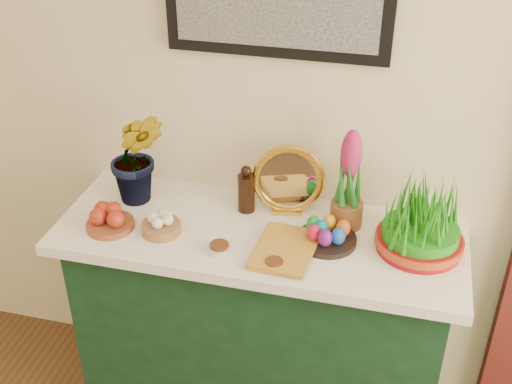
{
  "coord_description": "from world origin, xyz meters",
  "views": [
    {
      "loc": [
        0.37,
        0.24,
        2.15
      ],
      "look_at": [
        -0.06,
        1.95,
        1.07
      ],
      "focal_mm": 45.0,
      "sensor_mm": 36.0,
      "label": 1
    }
  ],
  "objects_px": {
    "mirror": "(289,180)",
    "book": "(257,243)",
    "sideboard": "(259,329)",
    "hyacinth_green": "(136,142)",
    "wheatgrass_sabzeh": "(422,223)"
  },
  "relations": [
    {
      "from": "mirror",
      "to": "book",
      "type": "distance_m",
      "value": 0.27
    },
    {
      "from": "mirror",
      "to": "wheatgrass_sabzeh",
      "type": "bearing_deg",
      "value": -15.2
    },
    {
      "from": "mirror",
      "to": "book",
      "type": "xyz_separation_m",
      "value": [
        -0.05,
        -0.25,
        -0.11
      ]
    },
    {
      "from": "sideboard",
      "to": "hyacinth_green",
      "type": "xyz_separation_m",
      "value": [
        -0.47,
        0.08,
        0.7
      ]
    },
    {
      "from": "sideboard",
      "to": "mirror",
      "type": "bearing_deg",
      "value": 63.8
    },
    {
      "from": "sideboard",
      "to": "mirror",
      "type": "xyz_separation_m",
      "value": [
        0.07,
        0.14,
        0.59
      ]
    },
    {
      "from": "book",
      "to": "wheatgrass_sabzeh",
      "type": "bearing_deg",
      "value": 17.45
    },
    {
      "from": "sideboard",
      "to": "mirror",
      "type": "height_order",
      "value": "mirror"
    },
    {
      "from": "hyacinth_green",
      "to": "book",
      "type": "relative_size",
      "value": 1.88
    },
    {
      "from": "sideboard",
      "to": "book",
      "type": "height_order",
      "value": "book"
    },
    {
      "from": "mirror",
      "to": "hyacinth_green",
      "type": "bearing_deg",
      "value": -173.45
    },
    {
      "from": "wheatgrass_sabzeh",
      "to": "mirror",
      "type": "bearing_deg",
      "value": 164.8
    },
    {
      "from": "book",
      "to": "sideboard",
      "type": "bearing_deg",
      "value": 103.56
    },
    {
      "from": "hyacinth_green",
      "to": "mirror",
      "type": "relative_size",
      "value": 1.81
    },
    {
      "from": "sideboard",
      "to": "book",
      "type": "distance_m",
      "value": 0.49
    }
  ]
}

